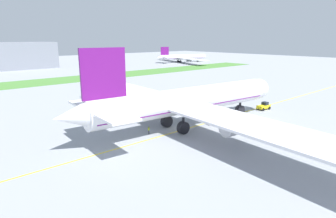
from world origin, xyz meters
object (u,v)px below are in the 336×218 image
(airliner_foreground, at_px, (185,101))
(ground_crew_wingwalker_port, at_px, (209,122))
(service_truck_baggage_loader, at_px, (142,93))
(parked_airliner_far_centre, at_px, (182,57))
(pushback_tug, at_px, (264,106))
(ground_crew_marshaller_front, at_px, (149,129))

(airliner_foreground, relative_size, ground_crew_wingwalker_port, 61.24)
(service_truck_baggage_loader, relative_size, parked_airliner_far_centre, 0.07)
(pushback_tug, height_order, service_truck_baggage_loader, service_truck_baggage_loader)
(ground_crew_wingwalker_port, relative_size, ground_crew_marshaller_front, 0.92)
(airliner_foreground, xyz_separation_m, service_truck_baggage_loader, (14.73, 36.95, -5.05))
(ground_crew_marshaller_front, relative_size, parked_airliner_far_centre, 0.02)
(pushback_tug, bearing_deg, ground_crew_marshaller_front, 172.86)
(ground_crew_marshaller_front, xyz_separation_m, parked_airliner_far_centre, (139.83, 133.35, 3.58))
(pushback_tug, bearing_deg, parked_airliner_far_centre, 54.04)
(ground_crew_marshaller_front, relative_size, service_truck_baggage_loader, 0.31)
(ground_crew_wingwalker_port, bearing_deg, pushback_tug, -0.45)
(ground_crew_wingwalker_port, xyz_separation_m, parked_airliner_far_centre, (125.00, 138.10, 3.65))
(service_truck_baggage_loader, distance_m, parked_airliner_far_centre, 152.31)
(ground_crew_marshaller_front, xyz_separation_m, service_truck_baggage_loader, (23.80, 34.73, 0.39))
(airliner_foreground, relative_size, ground_crew_marshaller_front, 56.50)
(ground_crew_wingwalker_port, relative_size, service_truck_baggage_loader, 0.29)
(service_truck_baggage_loader, bearing_deg, airliner_foreground, -111.74)
(ground_crew_marshaller_front, bearing_deg, airliner_foreground, -13.73)
(ground_crew_wingwalker_port, height_order, parked_airliner_far_centre, parked_airliner_far_centre)
(ground_crew_marshaller_front, height_order, service_truck_baggage_loader, service_truck_baggage_loader)
(airliner_foreground, distance_m, ground_crew_wingwalker_port, 8.38)
(ground_crew_wingwalker_port, relative_size, parked_airliner_far_centre, 0.02)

